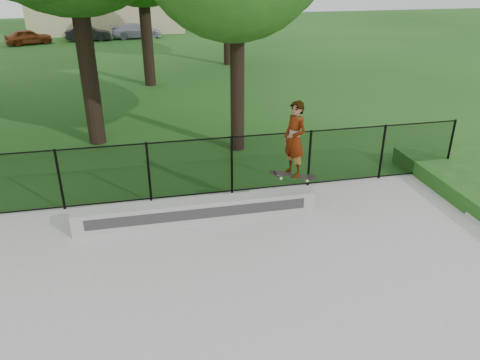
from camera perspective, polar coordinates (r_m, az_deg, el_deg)
The scene contains 7 objects.
grind_ledge at distance 10.43m, azimuth -5.19°, elevation -3.73°, with size 5.36×0.40×0.49m, color #9A9A96.
car_a at distance 37.28m, azimuth -24.40°, elevation 15.62°, with size 1.24×3.07×1.05m, color brown.
car_b at distance 37.50m, azimuth -18.02°, elevation 16.61°, with size 1.10×2.86×1.04m, color black.
car_c at distance 37.97m, azimuth -12.52°, elevation 17.33°, with size 1.51×3.40×1.07m, color #B1AEC6.
skater_airborne at distance 9.93m, azimuth 6.69°, elevation 4.79°, with size 0.82×0.70×1.82m.
chainlink_fence at distance 11.23m, azimuth -11.06°, elevation 0.96°, with size 16.06×0.06×1.50m.
distant_building at distance 42.55m, azimuth -15.88°, elevation 19.99°, with size 12.40×6.40×4.30m.
Camera 1 is at (-0.04, -4.39, 5.32)m, focal length 35.00 mm.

